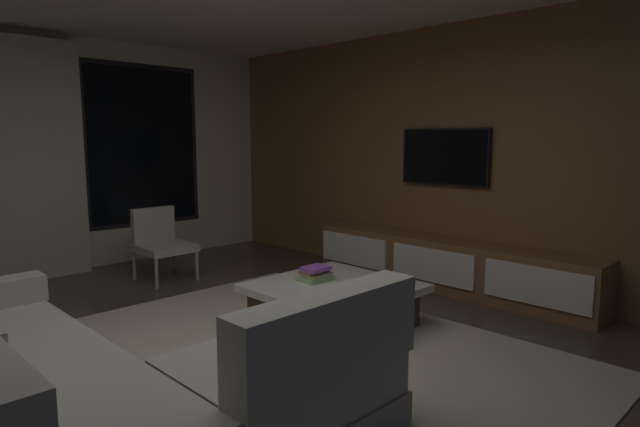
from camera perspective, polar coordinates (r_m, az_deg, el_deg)
name	(u,v)px	position (r m, az deg, el deg)	size (l,w,h in m)	color
floor	(225,376)	(3.67, -10.19, -16.77)	(9.20, 9.20, 0.00)	#473D33
back_wall_with_window	(25,157)	(6.64, -29.11, 5.36)	(6.60, 0.30, 2.70)	beige
media_wall	(471,157)	(5.66, 15.95, 5.84)	(0.12, 7.80, 2.70)	brown
area_rug	(276,363)	(3.79, -4.77, -15.76)	(3.20, 3.80, 0.01)	beige
sectional_couch	(95,388)	(3.02, -23.03, -16.90)	(1.98, 2.50, 0.82)	gray
coffee_table	(334,305)	(4.40, 1.48, -9.77)	(1.16, 1.16, 0.36)	#3C2E19
book_stack_on_coffee_table	(316,274)	(4.45, -0.46, -6.53)	(0.28, 0.21, 0.12)	#96C477
accent_chair_near_window	(161,240)	(6.09, -16.75, -2.74)	(0.54, 0.56, 0.78)	#B2ADA0
media_console	(448,266)	(5.58, 13.59, -5.48)	(0.46, 3.10, 0.52)	brown
mounted_tv	(444,157)	(5.69, 13.21, 5.95)	(0.05, 1.01, 0.59)	black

